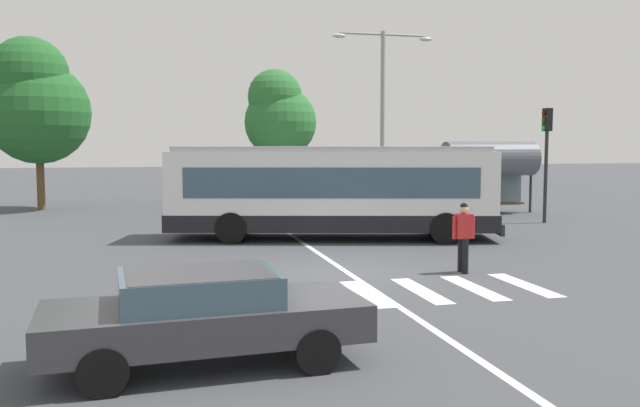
# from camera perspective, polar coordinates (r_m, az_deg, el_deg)

# --- Properties ---
(ground_plane) EXTENTS (160.00, 160.00, 0.00)m
(ground_plane) POSITION_cam_1_polar(r_m,az_deg,el_deg) (16.61, 2.11, -5.81)
(ground_plane) COLOR #424449
(city_transit_bus) EXTENTS (11.06, 5.14, 3.06)m
(city_transit_bus) POSITION_cam_1_polar(r_m,az_deg,el_deg) (22.16, 0.99, 1.06)
(city_transit_bus) COLOR black
(city_transit_bus) RESTS_ON ground_plane
(pedestrian_crossing_street) EXTENTS (0.58, 0.39, 1.72)m
(pedestrian_crossing_street) POSITION_cam_1_polar(r_m,az_deg,el_deg) (16.68, 12.10, -2.51)
(pedestrian_crossing_street) COLOR black
(pedestrian_crossing_street) RESTS_ON ground_plane
(foreground_sedan) EXTENTS (4.61, 2.12, 1.35)m
(foreground_sedan) POSITION_cam_1_polar(r_m,az_deg,el_deg) (9.74, -9.86, -9.08)
(foreground_sedan) COLOR black
(foreground_sedan) RESTS_ON ground_plane
(parked_car_teal) EXTENTS (1.99, 4.56, 1.35)m
(parked_car_teal) POSITION_cam_1_polar(r_m,az_deg,el_deg) (31.95, -9.61, 0.74)
(parked_car_teal) COLOR black
(parked_car_teal) RESTS_ON ground_plane
(parked_car_white) EXTENTS (2.18, 4.63, 1.35)m
(parked_car_white) POSITION_cam_1_polar(r_m,az_deg,el_deg) (32.22, -4.49, 0.83)
(parked_car_white) COLOR black
(parked_car_white) RESTS_ON ground_plane
(parked_car_silver) EXTENTS (2.07, 4.60, 1.35)m
(parked_car_silver) POSITION_cam_1_polar(r_m,az_deg,el_deg) (32.27, 0.35, 0.85)
(parked_car_silver) COLOR black
(parked_car_silver) RESTS_ON ground_plane
(traffic_light_far_corner) EXTENTS (0.33, 0.32, 4.55)m
(traffic_light_far_corner) POSITION_cam_1_polar(r_m,az_deg,el_deg) (28.06, 18.70, 4.65)
(traffic_light_far_corner) COLOR #28282B
(traffic_light_far_corner) RESTS_ON ground_plane
(bus_stop_shelter) EXTENTS (4.33, 1.54, 3.25)m
(bus_stop_shelter) POSITION_cam_1_polar(r_m,az_deg,el_deg) (31.21, 14.20, 3.59)
(bus_stop_shelter) COLOR #28282B
(bus_stop_shelter) RESTS_ON ground_plane
(twin_arm_street_lamp) EXTENTS (4.64, 0.32, 8.12)m
(twin_arm_street_lamp) POSITION_cam_1_polar(r_m,az_deg,el_deg) (30.37, 5.35, 8.71)
(twin_arm_street_lamp) COLOR #939399
(twin_arm_street_lamp) RESTS_ON ground_plane
(background_tree_left) EXTENTS (4.84, 4.84, 8.13)m
(background_tree_left) POSITION_cam_1_polar(r_m,az_deg,el_deg) (34.60, -23.03, 7.94)
(background_tree_left) COLOR brown
(background_tree_left) RESTS_ON ground_plane
(background_tree_right) EXTENTS (3.90, 3.90, 7.15)m
(background_tree_right) POSITION_cam_1_polar(r_m,az_deg,el_deg) (36.54, -3.53, 7.52)
(background_tree_right) COLOR brown
(background_tree_right) RESTS_ON ground_plane
(crosswalk_painted_stripes) EXTENTS (6.63, 2.60, 0.01)m
(crosswalk_painted_stripes) POSITION_cam_1_polar(r_m,az_deg,el_deg) (14.44, 6.28, -7.49)
(crosswalk_painted_stripes) COLOR silver
(crosswalk_painted_stripes) RESTS_ON ground_plane
(lane_center_line) EXTENTS (0.16, 24.00, 0.01)m
(lane_center_line) POSITION_cam_1_polar(r_m,az_deg,el_deg) (18.52, 0.52, -4.67)
(lane_center_line) COLOR silver
(lane_center_line) RESTS_ON ground_plane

